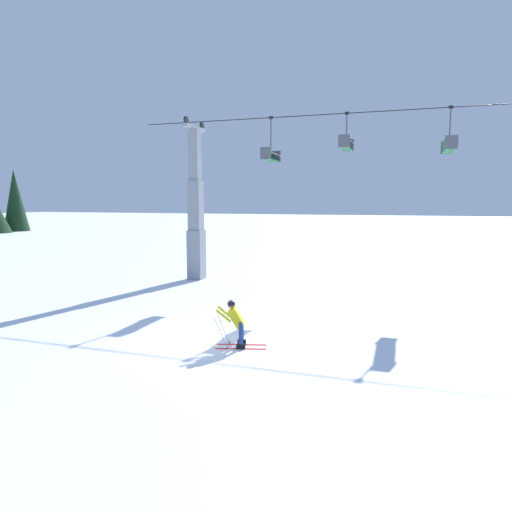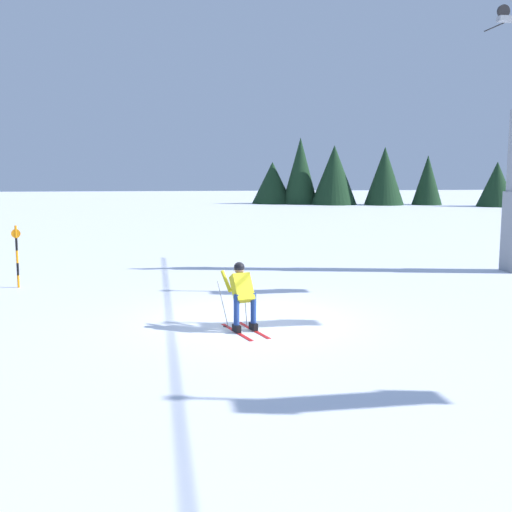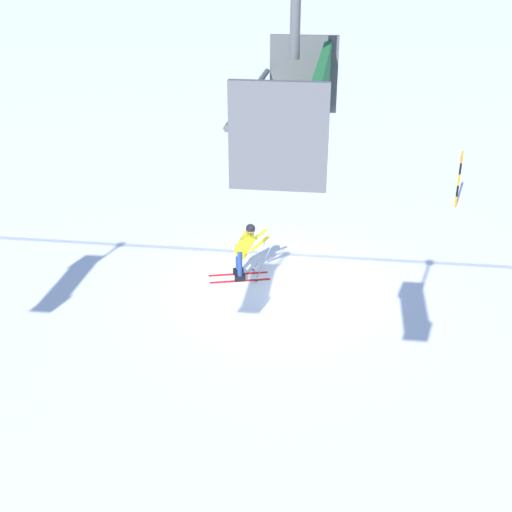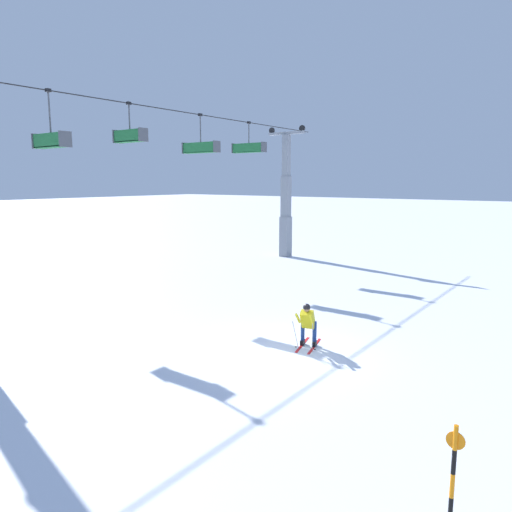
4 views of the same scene
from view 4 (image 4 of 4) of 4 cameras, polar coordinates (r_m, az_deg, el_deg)
ground_plane at (r=15.74m, az=3.19°, el=-11.52°), size 260.00×260.00×0.00m
skier_carving_main at (r=16.04m, az=6.19°, el=-7.79°), size 1.74×1.02×1.67m
lift_tower_far at (r=34.74m, az=3.60°, el=6.42°), size 0.68×2.98×9.30m
haul_cable at (r=26.20m, az=-10.35°, el=16.84°), size 28.55×0.05×0.05m
chairlift_seat_nearest at (r=21.89m, az=-23.46°, el=12.65°), size 0.61×2.08×2.37m
chairlift_seat_second at (r=24.26m, az=-14.97°, el=13.72°), size 0.61×1.95×1.89m
chairlift_seat_middle at (r=27.63m, az=-6.73°, el=12.76°), size 0.61×2.45×2.17m
chairlift_seat_fourth at (r=31.08m, az=-0.94°, el=12.79°), size 0.61×2.41×1.94m
trail_marker_pole at (r=8.45m, az=22.46°, el=-23.60°), size 0.07×0.28×1.95m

